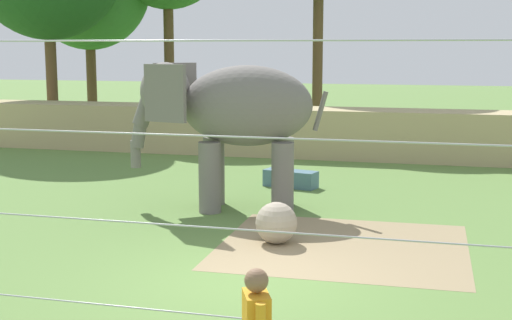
# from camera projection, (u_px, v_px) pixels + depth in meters

# --- Properties ---
(ground_plane) EXTENTS (120.00, 120.00, 0.00)m
(ground_plane) POSITION_uv_depth(u_px,v_px,m) (248.00, 281.00, 11.20)
(ground_plane) COLOR #5B7F3D
(dirt_patch) EXTENTS (4.55, 4.18, 0.01)m
(dirt_patch) POSITION_uv_depth(u_px,v_px,m) (343.00, 246.00, 13.16)
(dirt_patch) COLOR #937F5B
(dirt_patch) RESTS_ON ground
(embankment_wall) EXTENTS (36.00, 1.80, 1.60)m
(embankment_wall) POSITION_uv_depth(u_px,v_px,m) (353.00, 133.00, 23.56)
(embankment_wall) COLOR tan
(embankment_wall) RESTS_ON ground
(elephant) EXTENTS (4.39, 2.25, 3.30)m
(elephant) POSITION_uv_depth(u_px,v_px,m) (232.00, 112.00, 15.93)
(elephant) COLOR slate
(elephant) RESTS_ON ground
(enrichment_ball) EXTENTS (0.78, 0.78, 0.78)m
(enrichment_ball) POSITION_uv_depth(u_px,v_px,m) (276.00, 223.00, 13.29)
(enrichment_ball) COLOR tan
(enrichment_ball) RESTS_ON ground
(cable_fence) EXTENTS (10.27, 0.19, 3.85)m
(cable_fence) POSITION_uv_depth(u_px,v_px,m) (170.00, 203.00, 7.82)
(cable_fence) COLOR brown
(cable_fence) RESTS_ON ground
(feed_trough) EXTENTS (1.48, 0.83, 0.44)m
(feed_trough) POSITION_uv_depth(u_px,v_px,m) (291.00, 179.00, 18.68)
(feed_trough) COLOR slate
(feed_trough) RESTS_ON ground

